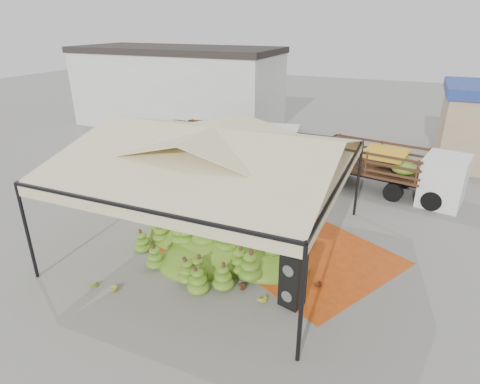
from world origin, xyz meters
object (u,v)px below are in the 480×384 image
at_px(banana_heap, 223,231).
at_px(truck_right, 396,166).
at_px(speaker_stack, 293,279).
at_px(truck_left, 244,141).
at_px(vendor, 290,172).

relative_size(banana_heap, truck_right, 0.99).
height_order(banana_heap, speaker_stack, speaker_stack).
bearing_deg(truck_left, vendor, -48.52).
distance_m(banana_heap, truck_left, 8.57).
relative_size(banana_heap, truck_left, 0.97).
distance_m(truck_left, truck_right, 7.58).
xyz_separation_m(banana_heap, vendor, (0.57, 5.50, 0.30)).
height_order(banana_heap, truck_right, truck_right).
xyz_separation_m(speaker_stack, vendor, (-2.34, 7.35, 0.17)).
relative_size(banana_heap, vendor, 3.21).
relative_size(banana_heap, speaker_stack, 3.89).
bearing_deg(truck_left, banana_heap, -81.67).
height_order(truck_left, truck_right, truck_left).
bearing_deg(speaker_stack, banana_heap, 163.33).
bearing_deg(banana_heap, truck_right, 56.40).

